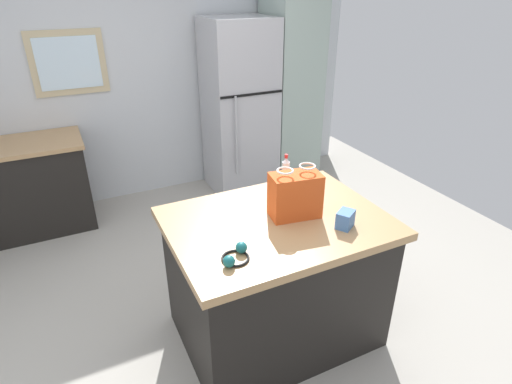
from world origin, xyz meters
TOP-DOWN VIEW (x-y plane):
  - ground at (0.00, 0.00)m, footprint 5.82×5.82m
  - back_wall at (-0.01, 2.35)m, footprint 4.85×0.13m
  - kitchen_island at (0.18, -0.28)m, footprint 1.32×0.98m
  - refrigerator at (0.93, 1.95)m, footprint 0.71×0.67m
  - tall_cabinet at (1.57, 1.95)m, footprint 0.54×0.60m
  - sink_counter at (-1.45, 1.97)m, footprint 1.43×0.64m
  - shopping_bag at (0.30, -0.28)m, footprint 0.33×0.22m
  - small_box at (0.50, -0.53)m, footprint 0.14×0.13m
  - bottle at (0.41, 0.03)m, footprint 0.05×0.05m
  - ear_defenders at (-0.21, -0.54)m, footprint 0.21×0.21m

SIDE VIEW (x-z plane):
  - ground at x=0.00m, z-range 0.00..0.00m
  - sink_counter at x=-1.45m, z-range -0.08..0.99m
  - kitchen_island at x=0.18m, z-range 0.00..0.92m
  - ear_defenders at x=-0.21m, z-range 0.90..0.97m
  - refrigerator at x=0.93m, z-range 0.00..1.88m
  - small_box at x=0.50m, z-range 0.91..1.02m
  - bottle at x=0.41m, z-range 0.90..1.17m
  - shopping_bag at x=0.30m, z-range 0.89..1.21m
  - tall_cabinet at x=1.57m, z-range 0.00..2.24m
  - back_wall at x=-0.01m, z-range 0.00..2.52m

